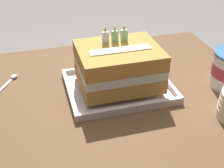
% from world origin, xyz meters
% --- Properties ---
extents(dining_table, '(1.01, 0.79, 0.75)m').
position_xyz_m(dining_table, '(0.00, 0.00, 0.63)').
color(dining_table, brown).
rests_on(dining_table, ground_plane).
extents(foil_tray, '(0.33, 0.27, 0.02)m').
position_xyz_m(foil_tray, '(0.05, 0.02, 0.76)').
color(foil_tray, silver).
rests_on(foil_tray, dining_table).
extents(birthday_cake, '(0.25, 0.20, 0.17)m').
position_xyz_m(birthday_cake, '(0.05, 0.02, 0.84)').
color(birthday_cake, '#C4893E').
rests_on(birthday_cake, foil_tray).
extents(serving_spoon_near_tray, '(0.09, 0.13, 0.01)m').
position_xyz_m(serving_spoon_near_tray, '(-0.29, 0.17, 0.75)').
color(serving_spoon_near_tray, silver).
rests_on(serving_spoon_near_tray, dining_table).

